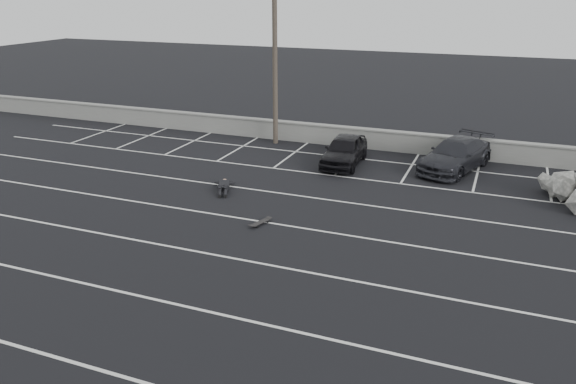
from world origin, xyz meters
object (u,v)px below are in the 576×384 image
at_px(person, 224,183).
at_px(skateboard, 260,223).
at_px(car_left, 344,150).
at_px(utility_pole, 275,50).
at_px(trash_bin, 470,153).
at_px(car_right, 456,155).

xyz_separation_m(person, skateboard, (3.02, -2.99, -0.15)).
bearing_deg(person, car_left, 29.19).
relative_size(car_left, skateboard, 4.55).
distance_m(car_left, skateboard, 8.17).
height_order(car_left, skateboard, car_left).
relative_size(person, skateboard, 2.81).
xyz_separation_m(car_left, person, (-3.79, -5.13, -0.46)).
bearing_deg(utility_pole, skateboard, -70.14).
xyz_separation_m(car_left, trash_bin, (5.58, 2.33, -0.20)).
xyz_separation_m(car_right, person, (-8.82, -6.21, -0.48)).
bearing_deg(car_left, trash_bin, 20.74).
relative_size(car_left, trash_bin, 4.16).
bearing_deg(trash_bin, person, -141.48).
relative_size(utility_pole, trash_bin, 10.00).
distance_m(car_left, utility_pole, 6.67).
xyz_separation_m(car_left, skateboard, (-0.77, -8.11, -0.61)).
xyz_separation_m(utility_pole, trash_bin, (10.12, -0.02, -4.47)).
xyz_separation_m(utility_pole, skateboard, (3.78, -10.46, -4.89)).
relative_size(car_left, utility_pole, 0.42).
relative_size(car_right, skateboard, 5.46).
height_order(car_right, person, car_right).
bearing_deg(car_right, person, -126.34).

